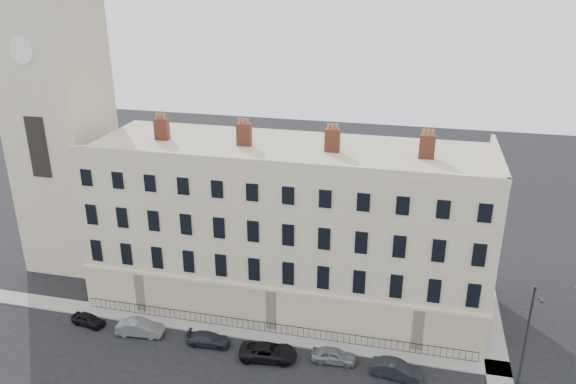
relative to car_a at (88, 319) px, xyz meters
name	(u,v)px	position (x,y,z in m)	size (l,w,h in m)	color
terrace	(288,225)	(16.27, 9.11, 6.95)	(36.22, 12.22, 17.00)	beige
church_tower	(56,90)	(-7.76, 11.14, 18.11)	(8.00, 8.13, 44.00)	beige
pavement_terrace	(226,329)	(12.24, 2.14, -0.49)	(48.00, 2.00, 0.12)	gray
pavement_east_return	(494,346)	(35.24, 5.14, -0.49)	(2.00, 24.00, 0.12)	gray
railings	(270,328)	(16.24, 2.54, 0.01)	(35.00, 0.04, 0.96)	black
car_a	(88,319)	(0.00, 0.00, 0.00)	(1.29, 3.21, 1.09)	black
car_b	(140,328)	(5.24, -0.25, 0.13)	(1.43, 4.11, 1.35)	slate
car_c	(209,339)	(11.57, -0.22, 0.00)	(1.53, 3.77, 1.09)	#20252B
car_d	(268,352)	(16.98, -0.83, 0.11)	(2.17, 4.70, 1.31)	black
car_e	(334,355)	(22.29, 0.00, 0.08)	(1.47, 3.65, 1.24)	slate
car_f	(397,370)	(27.35, -0.64, 0.12)	(1.40, 4.02, 1.32)	black
streetlamp	(527,333)	(36.51, 0.51, 4.28)	(0.39, 1.88, 8.70)	#2D2D32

